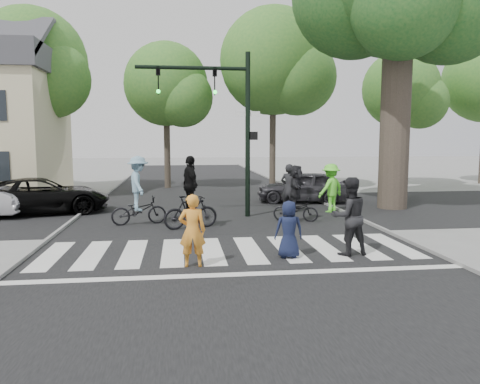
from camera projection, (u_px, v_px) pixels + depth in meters
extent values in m
plane|color=gray|center=(235.00, 260.00, 11.21)|extent=(120.00, 120.00, 0.00)
cube|color=black|center=(218.00, 223.00, 16.14)|extent=(10.00, 70.00, 0.01)
cube|color=black|center=(212.00, 210.00, 19.10)|extent=(70.00, 10.00, 0.01)
cube|color=gray|center=(66.00, 225.00, 15.49)|extent=(0.10, 70.00, 0.10)
cube|color=gray|center=(358.00, 218.00, 16.78)|extent=(0.10, 70.00, 0.10)
cube|color=silver|center=(51.00, 256.00, 11.62)|extent=(0.55, 3.00, 0.01)
cube|color=silver|center=(93.00, 254.00, 11.75)|extent=(0.55, 3.00, 0.01)
cube|color=silver|center=(133.00, 253.00, 11.88)|extent=(0.55, 3.00, 0.01)
cube|color=silver|center=(173.00, 252.00, 12.01)|extent=(0.55, 3.00, 0.01)
cube|color=silver|center=(212.00, 251.00, 12.14)|extent=(0.55, 3.00, 0.01)
cube|color=silver|center=(250.00, 250.00, 12.26)|extent=(0.55, 3.00, 0.01)
cube|color=silver|center=(287.00, 248.00, 12.39)|extent=(0.55, 3.00, 0.01)
cube|color=silver|center=(324.00, 247.00, 12.52)|extent=(0.55, 3.00, 0.01)
cube|color=silver|center=(359.00, 246.00, 12.65)|extent=(0.55, 3.00, 0.01)
cube|color=silver|center=(394.00, 245.00, 12.77)|extent=(0.55, 3.00, 0.01)
cube|color=silver|center=(242.00, 274.00, 10.03)|extent=(10.00, 0.30, 0.01)
cylinder|color=black|center=(248.00, 136.00, 17.13)|extent=(0.18, 0.18, 6.00)
cylinder|color=black|center=(192.00, 68.00, 16.60)|extent=(4.00, 0.14, 0.14)
imported|color=black|center=(215.00, 81.00, 16.75)|extent=(0.16, 0.20, 1.00)
sphere|color=#19E533|center=(215.00, 92.00, 16.68)|extent=(0.14, 0.14, 0.14)
imported|color=black|center=(158.00, 80.00, 16.50)|extent=(0.16, 0.20, 1.00)
sphere|color=#19E533|center=(158.00, 91.00, 16.43)|extent=(0.14, 0.14, 0.14)
cube|color=black|center=(254.00, 136.00, 17.16)|extent=(0.28, 0.18, 0.30)
cube|color=#FF660C|center=(257.00, 136.00, 17.17)|extent=(0.02, 0.14, 0.20)
cube|color=white|center=(248.00, 114.00, 17.04)|extent=(0.90, 0.04, 0.18)
cylinder|color=brown|center=(395.00, 124.00, 19.16)|extent=(1.20, 1.20, 7.00)
cylinder|color=brown|center=(407.00, 48.00, 18.66)|extent=(1.29, 1.74, 2.93)
sphere|color=#174F1F|center=(450.00, 2.00, 18.26)|extent=(4.80, 4.80, 4.80)
sphere|color=#174F1F|center=(404.00, 5.00, 17.22)|extent=(4.00, 4.00, 4.00)
cylinder|color=brown|center=(35.00, 132.00, 25.16)|extent=(0.36, 0.36, 6.44)
sphere|color=#39792E|center=(32.00, 62.00, 24.74)|extent=(5.80, 5.80, 5.80)
sphere|color=#39792E|center=(51.00, 78.00, 24.14)|extent=(4.06, 4.06, 4.06)
cylinder|color=brown|center=(167.00, 140.00, 27.19)|extent=(0.36, 0.36, 5.60)
sphere|color=#39792E|center=(166.00, 84.00, 26.82)|extent=(4.80, 4.80, 4.80)
sphere|color=#39792E|center=(183.00, 97.00, 26.33)|extent=(3.36, 3.36, 3.36)
cylinder|color=brown|center=(273.00, 130.00, 26.61)|extent=(0.36, 0.36, 6.72)
sphere|color=#39792E|center=(273.00, 61.00, 26.17)|extent=(6.00, 6.00, 6.00)
sphere|color=#39792E|center=(298.00, 77.00, 25.55)|extent=(4.20, 4.20, 4.20)
cylinder|color=brown|center=(399.00, 141.00, 28.49)|extent=(0.36, 0.36, 5.46)
sphere|color=#39792E|center=(401.00, 89.00, 28.13)|extent=(4.60, 4.60, 4.60)
sphere|color=#39792E|center=(420.00, 102.00, 27.66)|extent=(3.22, 3.22, 3.22)
imported|color=orange|center=(192.00, 231.00, 10.55)|extent=(0.62, 0.42, 1.67)
imported|color=#141B37|center=(289.00, 229.00, 11.37)|extent=(0.71, 0.48, 1.41)
imported|color=black|center=(349.00, 216.00, 11.63)|extent=(1.04, 0.86, 1.96)
imported|color=black|center=(139.00, 211.00, 15.78)|extent=(1.93, 1.00, 0.96)
imported|color=#7DA7BE|center=(138.00, 183.00, 15.68)|extent=(0.91, 1.31, 1.84)
imported|color=black|center=(191.00, 212.00, 15.07)|extent=(1.87, 1.05, 1.09)
imported|color=black|center=(190.00, 185.00, 14.97)|extent=(0.78, 1.18, 1.87)
imported|color=black|center=(296.00, 210.00, 16.41)|extent=(1.66, 1.04, 0.82)
imported|color=black|center=(296.00, 188.00, 16.32)|extent=(0.93, 1.53, 1.58)
imported|color=black|center=(42.00, 196.00, 18.05)|extent=(5.48, 3.56, 1.40)
imported|color=#2F2E32|center=(304.00, 187.00, 21.24)|extent=(4.48, 2.58, 1.43)
imported|color=#65F335|center=(331.00, 188.00, 18.42)|extent=(1.43, 1.25, 1.92)
imported|color=black|center=(289.00, 188.00, 18.41)|extent=(0.84, 0.77, 1.92)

